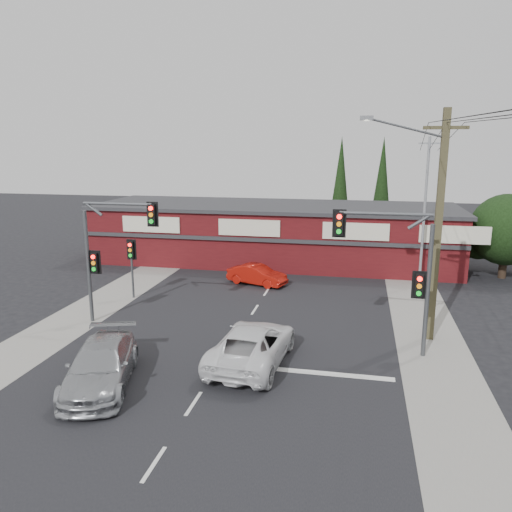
% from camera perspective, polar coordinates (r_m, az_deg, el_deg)
% --- Properties ---
extents(ground, '(120.00, 120.00, 0.00)m').
position_cam_1_polar(ground, '(21.62, -3.10, -10.61)').
color(ground, black).
rests_on(ground, ground).
extents(road_strip, '(14.00, 70.00, 0.01)m').
position_cam_1_polar(road_strip, '(26.16, -0.28, -6.39)').
color(road_strip, black).
rests_on(road_strip, ground).
extents(verge_left, '(3.00, 70.00, 0.02)m').
position_cam_1_polar(verge_left, '(29.06, -16.97, -4.99)').
color(verge_left, gray).
rests_on(verge_left, ground).
extents(verge_right, '(3.00, 70.00, 0.02)m').
position_cam_1_polar(verge_right, '(25.85, 18.63, -7.30)').
color(verge_right, gray).
rests_on(verge_right, ground).
extents(stop_line, '(6.50, 0.35, 0.01)m').
position_cam_1_polar(stop_line, '(19.69, 5.90, -13.03)').
color(stop_line, silver).
rests_on(stop_line, ground).
extents(white_suv, '(3.00, 5.77, 1.55)m').
position_cam_1_polar(white_suv, '(20.06, -0.44, -10.08)').
color(white_suv, white).
rests_on(white_suv, ground).
extents(silver_suv, '(3.58, 5.69, 1.54)m').
position_cam_1_polar(silver_suv, '(19.15, -17.32, -11.85)').
color(silver_suv, '#A5A7AA').
rests_on(silver_suv, ground).
extents(red_sedan, '(3.98, 2.44, 1.24)m').
position_cam_1_polar(red_sedan, '(31.03, 0.12, -2.15)').
color(red_sedan, '#A5130A').
rests_on(red_sedan, ground).
extents(lane_dashes, '(0.12, 31.60, 0.01)m').
position_cam_1_polar(lane_dashes, '(19.00, -5.48, -14.03)').
color(lane_dashes, silver).
rests_on(lane_dashes, ground).
extents(shop_building, '(27.30, 8.40, 4.22)m').
position_cam_1_polar(shop_building, '(37.25, 2.07, 2.71)').
color(shop_building, '#470E11').
rests_on(shop_building, ground).
extents(tree_cluster, '(5.90, 5.10, 5.50)m').
position_cam_1_polar(tree_cluster, '(36.35, 26.82, 2.34)').
color(tree_cluster, '#2D2116').
rests_on(tree_cluster, ground).
extents(conifer_near, '(1.80, 1.80, 9.25)m').
position_cam_1_polar(conifer_near, '(43.33, 9.64, 8.39)').
color(conifer_near, '#2D2116').
rests_on(conifer_near, ground).
extents(conifer_far, '(1.80, 1.80, 9.25)m').
position_cam_1_polar(conifer_far, '(45.33, 14.21, 8.36)').
color(conifer_far, '#2D2116').
rests_on(conifer_far, ground).
extents(traffic_mast_left, '(3.77, 0.27, 5.97)m').
position_cam_1_polar(traffic_mast_left, '(24.59, -16.62, 1.32)').
color(traffic_mast_left, '#47494C').
rests_on(traffic_mast_left, ground).
extents(traffic_mast_right, '(3.96, 0.27, 5.97)m').
position_cam_1_polar(traffic_mast_right, '(20.77, 16.14, -0.61)').
color(traffic_mast_right, '#47494C').
rests_on(traffic_mast_right, ground).
extents(pedestal_signal, '(0.55, 0.27, 3.38)m').
position_cam_1_polar(pedestal_signal, '(28.73, -14.05, -0.07)').
color(pedestal_signal, '#47494C').
rests_on(pedestal_signal, ground).
extents(utility_pole, '(4.38, 0.59, 10.00)m').
position_cam_1_polar(utility_pole, '(22.62, 19.81, 3.93)').
color(utility_pole, brown).
rests_on(utility_pole, ground).
extents(steel_pole, '(1.20, 0.16, 9.00)m').
position_cam_1_polar(steel_pole, '(31.65, 18.70, 5.01)').
color(steel_pole, gray).
rests_on(steel_pole, ground).
extents(power_lines, '(2.01, 29.00, 1.22)m').
position_cam_1_polar(power_lines, '(17.05, 23.61, 13.36)').
color(power_lines, black).
rests_on(power_lines, ground).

